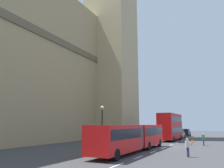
% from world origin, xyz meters
% --- Properties ---
extents(ground_plane, '(160.00, 160.00, 0.00)m').
position_xyz_m(ground_plane, '(0.00, 0.00, 0.00)').
color(ground_plane, '#424244').
extents(lane_centre_marking, '(34.40, 0.16, 0.01)m').
position_xyz_m(lane_centre_marking, '(0.85, 0.00, 0.00)').
color(lane_centre_marking, silver).
rests_on(lane_centre_marking, ground_plane).
extents(articulated_bus, '(16.30, 2.54, 2.90)m').
position_xyz_m(articulated_bus, '(-6.93, 1.99, 1.75)').
color(articulated_bus, red).
rests_on(articulated_bus, ground_plane).
extents(double_decker_bus, '(10.25, 2.54, 4.90)m').
position_xyz_m(double_decker_bus, '(12.13, 2.00, 2.71)').
color(double_decker_bus, '#B20F0F').
rests_on(double_decker_bus, ground_plane).
extents(sedan_lead, '(4.40, 1.86, 1.85)m').
position_xyz_m(sedan_lead, '(21.54, 2.16, 0.91)').
color(sedan_lead, gray).
rests_on(sedan_lead, ground_plane).
extents(sedan_trailing, '(4.40, 1.86, 1.85)m').
position_xyz_m(sedan_trailing, '(29.11, 1.94, 0.91)').
color(sedan_trailing, black).
rests_on(sedan_trailing, ground_plane).
extents(traffic_cone_west, '(0.36, 0.36, 0.58)m').
position_xyz_m(traffic_cone_west, '(1.23, -2.46, 0.28)').
color(traffic_cone_west, black).
rests_on(traffic_cone_west, ground_plane).
extents(traffic_cone_middle, '(0.36, 0.36, 0.58)m').
position_xyz_m(traffic_cone_middle, '(5.44, -2.40, 0.28)').
color(traffic_cone_middle, black).
rests_on(traffic_cone_middle, ground_plane).
extents(traffic_cone_east, '(0.36, 0.36, 0.58)m').
position_xyz_m(traffic_cone_east, '(8.49, -2.23, 0.28)').
color(traffic_cone_east, black).
rests_on(traffic_cone_east, ground_plane).
extents(street_lamp, '(0.44, 0.44, 5.27)m').
position_xyz_m(street_lamp, '(-5.91, 6.50, 3.06)').
color(street_lamp, black).
rests_on(street_lamp, ground_plane).
extents(pedestrian_near_cones, '(0.39, 0.46, 1.69)m').
position_xyz_m(pedestrian_near_cones, '(-8.53, -4.05, 0.91)').
color(pedestrian_near_cones, '#262D4C').
rests_on(pedestrian_near_cones, ground_plane).
extents(pedestrian_by_kerb, '(0.36, 0.41, 1.69)m').
position_xyz_m(pedestrian_by_kerb, '(4.56, -4.27, 0.91)').
color(pedestrian_by_kerb, '#262D4C').
rests_on(pedestrian_by_kerb, ground_plane).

